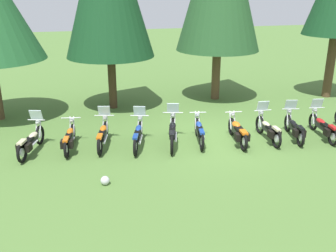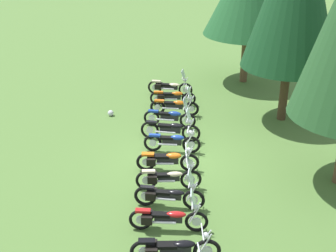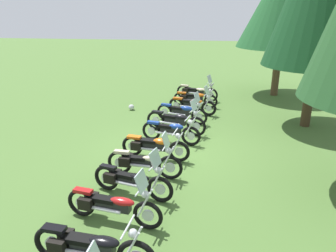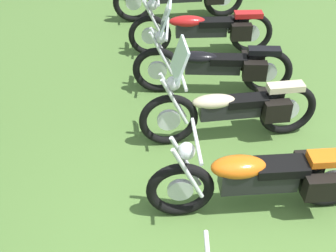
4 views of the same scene
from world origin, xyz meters
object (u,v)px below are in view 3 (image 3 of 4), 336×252
(motorcycle_2, at_px, (193,104))
(motorcycle_5, at_px, (171,131))
(pine_tree_0, at_px, (284,0))
(motorcycle_1, at_px, (194,98))
(motorcycle_10, at_px, (91,246))
(motorcycle_9, at_px, (112,204))
(motorcycle_6, at_px, (154,146))
(motorcycle_7, at_px, (143,162))
(dropped_helmet, at_px, (131,107))
(motorcycle_0, at_px, (196,91))
(motorcycle_4, at_px, (176,121))
(motorcycle_3, at_px, (182,112))
(motorcycle_8, at_px, (131,180))

(motorcycle_2, xyz_separation_m, motorcycle_5, (3.48, -0.54, -0.01))
(motorcycle_2, height_order, motorcycle_5, motorcycle_2)
(pine_tree_0, bearing_deg, motorcycle_5, -32.22)
(motorcycle_1, distance_m, motorcycle_10, 10.85)
(motorcycle_10, bearing_deg, motorcycle_9, 96.13)
(motorcycle_5, distance_m, motorcycle_6, 1.43)
(motorcycle_2, distance_m, motorcycle_5, 3.52)
(motorcycle_7, relative_size, motorcycle_9, 0.96)
(motorcycle_7, relative_size, dropped_helmet, 8.23)
(motorcycle_6, xyz_separation_m, dropped_helmet, (-5.10, -2.00, -0.32))
(motorcycle_0, distance_m, motorcycle_5, 5.98)
(motorcycle_1, distance_m, motorcycle_4, 3.68)
(motorcycle_2, bearing_deg, pine_tree_0, 57.49)
(motorcycle_9, bearing_deg, motorcycle_5, 90.84)
(motorcycle_3, height_order, motorcycle_6, motorcycle_3)
(motorcycle_9, bearing_deg, pine_tree_0, 75.44)
(dropped_helmet, bearing_deg, motorcycle_9, 11.08)
(motorcycle_6, xyz_separation_m, motorcycle_9, (3.37, -0.34, 0.00))
(motorcycle_9, bearing_deg, motorcycle_4, 91.68)
(motorcycle_1, bearing_deg, motorcycle_6, -88.87)
(motorcycle_3, bearing_deg, pine_tree_0, 66.00)
(motorcycle_0, height_order, motorcycle_4, motorcycle_4)
(motorcycle_7, relative_size, pine_tree_0, 0.30)
(motorcycle_1, xyz_separation_m, pine_tree_0, (-2.91, 4.25, 4.49))
(motorcycle_8, relative_size, motorcycle_10, 0.91)
(motorcycle_3, height_order, motorcycle_8, same)
(motorcycle_4, relative_size, pine_tree_0, 0.33)
(motorcycle_10, relative_size, dropped_helmet, 9.00)
(pine_tree_0, bearing_deg, motorcycle_8, -25.52)
(motorcycle_2, distance_m, motorcycle_9, 8.33)
(motorcycle_4, xyz_separation_m, motorcycle_10, (7.13, -0.76, -0.03))
(motorcycle_8, distance_m, pine_tree_0, 13.17)
(motorcycle_4, height_order, motorcycle_9, motorcycle_4)
(motorcycle_10, bearing_deg, motorcycle_1, 88.69)
(motorcycle_7, bearing_deg, motorcycle_8, -91.14)
(motorcycle_4, bearing_deg, motorcycle_6, -84.14)
(motorcycle_4, height_order, motorcycle_7, motorcycle_4)
(motorcycle_1, height_order, motorcycle_6, motorcycle_6)
(motorcycle_7, bearing_deg, motorcycle_2, 84.87)
(motorcycle_1, relative_size, motorcycle_2, 0.99)
(motorcycle_3, height_order, motorcycle_5, motorcycle_3)
(motorcycle_0, relative_size, dropped_helmet, 8.20)
(motorcycle_10, xyz_separation_m, pine_tree_0, (-13.69, 5.47, 4.46))
(motorcycle_1, height_order, motorcycle_5, motorcycle_5)
(motorcycle_9, bearing_deg, motorcycle_7, 92.84)
(motorcycle_10, bearing_deg, motorcycle_8, 92.17)
(motorcycle_7, relative_size, motorcycle_8, 1.01)
(motorcycle_0, relative_size, motorcycle_7, 1.00)
(motorcycle_1, bearing_deg, motorcycle_8, -87.88)
(motorcycle_5, bearing_deg, motorcycle_1, 95.64)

